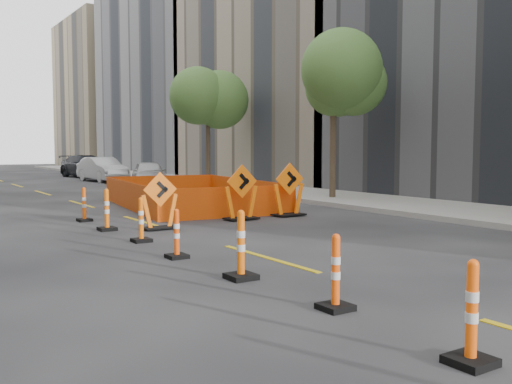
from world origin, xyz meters
TOP-DOWN VIEW (x-y plane):
  - ground_plane at (0.00, 0.00)m, footprint 140.00×140.00m
  - sidewalk_right at (9.00, 12.00)m, footprint 4.00×90.00m
  - bld_right_c at (17.00, 23.80)m, footprint 12.00×16.00m
  - bld_right_d at (17.00, 40.20)m, footprint 12.00×18.00m
  - bld_right_e at (17.00, 58.60)m, footprint 12.00×14.00m
  - tree_r_b at (8.40, 12.00)m, footprint 2.80×2.80m
  - tree_r_c at (8.40, 22.00)m, footprint 2.80×2.80m
  - channelizer_2 at (-1.30, -1.31)m, footprint 0.39×0.39m
  - channelizer_3 at (-1.17, 0.76)m, footprint 0.38×0.38m
  - channelizer_4 at (-1.28, 2.83)m, footprint 0.42×0.42m
  - channelizer_5 at (-1.40, 4.90)m, footprint 0.36×0.36m
  - channelizer_6 at (-1.27, 6.97)m, footprint 0.38×0.38m
  - channelizer_7 at (-1.34, 9.04)m, footprint 0.41×0.41m
  - channelizer_8 at (-1.29, 11.11)m, footprint 0.37×0.37m
  - chevron_sign_left at (-0.18, 8.51)m, footprint 1.00×0.65m
  - chevron_sign_center at (2.48, 8.98)m, footprint 1.06×0.66m
  - chevron_sign_right at (4.12, 8.97)m, footprint 1.09×0.69m
  - safety_fence at (2.93, 13.11)m, footprint 5.20×7.76m
  - parked_car_near at (5.65, 23.39)m, footprint 2.67×4.28m
  - parked_car_mid at (5.03, 29.11)m, footprint 1.96×4.56m
  - parked_car_far at (5.66, 34.57)m, footprint 2.79×5.50m

SIDE VIEW (x-z plane):
  - ground_plane at x=0.00m, z-range 0.00..0.00m
  - sidewalk_right at x=9.00m, z-range 0.00..0.15m
  - safety_fence at x=2.93m, z-range 0.00..0.91m
  - channelizer_5 at x=-1.40m, z-range 0.00..0.91m
  - channelizer_8 at x=-1.29m, z-range 0.00..0.94m
  - channelizer_3 at x=-1.17m, z-range 0.00..0.96m
  - channelizer_6 at x=-1.27m, z-range 0.00..0.97m
  - channelizer_2 at x=-1.30m, z-range 0.00..1.00m
  - channelizer_7 at x=-1.34m, z-range 0.00..1.03m
  - channelizer_4 at x=-1.28m, z-range 0.00..1.08m
  - parked_car_near at x=5.65m, z-range 0.00..1.36m
  - chevron_sign_left at x=-0.18m, z-range 0.00..1.43m
  - parked_car_mid at x=5.03m, z-range 0.00..1.46m
  - parked_car_far at x=5.66m, z-range 0.00..1.53m
  - chevron_sign_center at x=2.48m, z-range 0.00..1.56m
  - chevron_sign_right at x=4.12m, z-range 0.00..1.58m
  - tree_r_b at x=8.40m, z-range 1.55..7.50m
  - tree_r_c at x=8.40m, z-range 1.55..7.50m
  - bld_right_c at x=17.00m, z-range 0.00..14.00m
  - bld_right_e at x=17.00m, z-range 0.00..16.00m
  - bld_right_d at x=17.00m, z-range 0.00..20.00m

